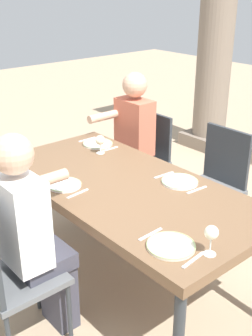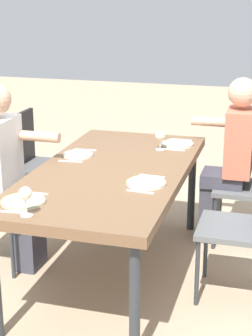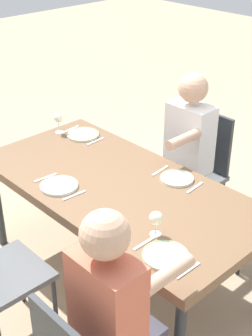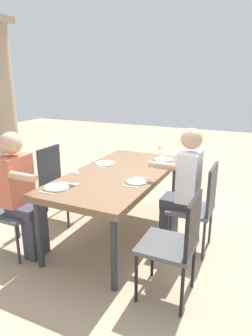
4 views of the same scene
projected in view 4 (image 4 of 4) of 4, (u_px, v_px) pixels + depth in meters
ground_plane at (119, 233)px, 3.58m from camera, size 16.00×16.00×0.00m
dining_table at (118, 177)px, 3.37m from camera, size 1.96×0.97×0.77m
chair_west_north at (9, 205)px, 3.13m from camera, size 0.44×0.44×0.88m
chair_west_south at (177, 240)px, 2.39m from camera, size 0.44×0.44×0.93m
chair_mid_north at (58, 179)px, 3.84m from camera, size 0.44×0.44×0.95m
chair_mid_south at (199, 203)px, 3.11m from camera, size 0.44×0.44×0.95m
diner_woman_green at (183, 185)px, 3.14m from camera, size 0.35×0.50×1.31m
diner_man_white at (21, 191)px, 2.99m from camera, size 0.35×0.50×1.29m
stone_column_centre at (5, 105)px, 5.10m from camera, size 0.44×0.44×2.72m
plate_0 at (57, 187)px, 2.87m from camera, size 0.24×0.24×0.02m
wine_glass_0 at (75, 174)px, 2.95m from camera, size 0.08×0.08×0.15m
fork_0 at (47, 193)px, 2.74m from camera, size 0.02×0.17×0.01m
spoon_0 at (66, 183)px, 3.00m from camera, size 0.02×0.17×0.01m
plate_1 at (137, 182)px, 3.03m from camera, size 0.22×0.22×0.02m
fork_1 at (131, 187)px, 2.90m from camera, size 0.03×0.17×0.01m
spoon_1 at (142, 178)px, 3.16m from camera, size 0.03×0.17×0.01m
plate_2 at (105, 163)px, 3.67m from camera, size 0.24×0.24×0.02m
fork_2 at (99, 167)px, 3.54m from camera, size 0.03×0.17×0.01m
spoon_2 at (111, 161)px, 3.80m from camera, size 0.03×0.17×0.01m
plate_3 at (163, 159)px, 3.86m from camera, size 0.25×0.25×0.02m
wine_glass_3 at (160, 148)px, 4.01m from camera, size 0.07×0.07×0.16m
fork_3 at (160, 163)px, 3.73m from camera, size 0.02×0.17×0.01m
spoon_3 at (167, 157)px, 3.99m from camera, size 0.03×0.17×0.01m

